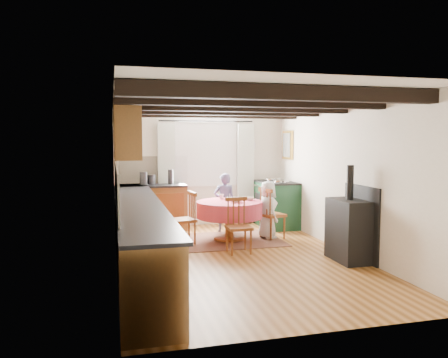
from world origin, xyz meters
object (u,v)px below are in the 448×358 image
object	(u,v)px
dining_table	(229,221)
chair_left	(184,218)
chair_near	(239,226)
chair_right	(272,213)
child_right	(268,210)
child_far	(224,202)
aga_range	(277,204)
cast_iron_stove	(349,213)
cup	(221,196)

from	to	relation	value
dining_table	chair_left	size ratio (longest dim) A/B	1.29
chair_near	chair_right	xyz separation A→B (m)	(0.90, 0.89, 0.02)
chair_near	child_right	bearing A→B (deg)	46.98
dining_table	chair_near	world-z (taller)	chair_near
child_far	chair_near	bearing A→B (deg)	89.78
child_right	dining_table	bearing A→B (deg)	85.73
chair_right	dining_table	bearing A→B (deg)	72.91
dining_table	chair_left	distance (m)	0.85
aga_range	child_far	bearing A→B (deg)	-170.07
cast_iron_stove	aga_range	bearing A→B (deg)	92.33
dining_table	chair_right	world-z (taller)	chair_right
cup	chair_near	bearing A→B (deg)	-91.19
chair_near	cast_iron_stove	size ratio (longest dim) A/B	0.62
chair_near	chair_left	xyz separation A→B (m)	(-0.76, 0.83, 0.01)
aga_range	child_far	distance (m)	1.20
chair_near	chair_left	size ratio (longest dim) A/B	0.98
chair_near	chair_right	bearing A→B (deg)	43.82
chair_near	child_far	distance (m)	1.67
chair_near	aga_range	size ratio (longest dim) A/B	0.85
chair_near	child_far	size ratio (longest dim) A/B	0.77
child_far	child_right	distance (m)	0.99
chair_left	cast_iron_stove	size ratio (longest dim) A/B	0.63
dining_table	child_far	world-z (taller)	child_far
cup	dining_table	bearing A→B (deg)	-81.69
chair_near	cast_iron_stove	bearing A→B (deg)	-30.55
aga_range	cast_iron_stove	bearing A→B (deg)	-87.67
chair_right	child_far	world-z (taller)	child_far
chair_left	cup	size ratio (longest dim) A/B	9.66
dining_table	chair_near	size ratio (longest dim) A/B	1.32
chair_right	child_right	xyz separation A→B (m)	(-0.09, 0.01, 0.06)
aga_range	dining_table	bearing A→B (deg)	-142.86
child_far	child_right	world-z (taller)	child_far
chair_left	chair_right	world-z (taller)	chair_right
chair_right	child_right	size ratio (longest dim) A/B	0.89
child_right	chair_right	bearing A→B (deg)	-99.51
cast_iron_stove	child_far	bearing A→B (deg)	117.23
chair_left	cup	xyz separation A→B (m)	(0.78, 0.43, 0.30)
chair_left	chair_right	xyz separation A→B (m)	(1.66, 0.06, 0.01)
dining_table	chair_near	bearing A→B (deg)	-95.20
chair_left	child_right	bearing A→B (deg)	83.09
child_right	cup	world-z (taller)	child_right
cast_iron_stove	cup	distance (m)	2.55
aga_range	child_right	world-z (taller)	child_right
dining_table	child_far	distance (m)	0.80
chair_right	aga_range	distance (m)	1.07
chair_left	dining_table	bearing A→B (deg)	84.68
chair_left	child_far	xyz separation A→B (m)	(0.94, 0.82, 0.12)
chair_left	child_far	world-z (taller)	child_far
chair_right	cup	distance (m)	1.00
cast_iron_stove	child_right	xyz separation A→B (m)	(-0.65, 1.74, -0.19)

